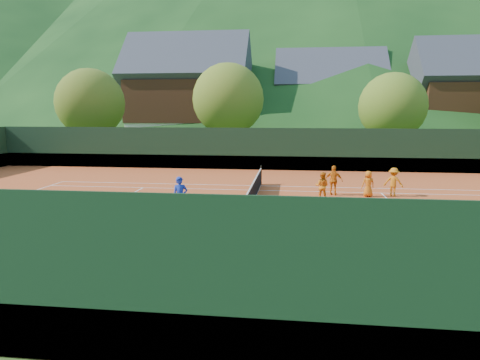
# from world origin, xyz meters

# --- Properties ---
(ground) EXTENTS (400.00, 400.00, 0.00)m
(ground) POSITION_xyz_m (0.00, 0.00, 0.00)
(ground) COLOR #2C4E18
(ground) RESTS_ON ground
(clay_court) EXTENTS (40.00, 24.00, 0.02)m
(clay_court) POSITION_xyz_m (0.00, 0.00, 0.01)
(clay_court) COLOR #BB491E
(clay_court) RESTS_ON ground
(coach) EXTENTS (0.68, 0.54, 1.64)m
(coach) POSITION_xyz_m (-2.67, -1.98, 0.84)
(coach) COLOR #1931A4
(coach) RESTS_ON clay_court
(student_a) EXTENTS (0.77, 0.67, 1.35)m
(student_a) POSITION_xyz_m (3.22, 2.02, 0.70)
(student_a) COLOR orange
(student_a) RESTS_ON clay_court
(student_b) EXTENTS (0.95, 0.58, 1.51)m
(student_b) POSITION_xyz_m (3.88, 3.28, 0.77)
(student_b) COLOR orange
(student_b) RESTS_ON clay_court
(student_c) EXTENTS (0.71, 0.55, 1.29)m
(student_c) POSITION_xyz_m (5.54, 3.11, 0.67)
(student_c) COLOR orange
(student_c) RESTS_ON clay_court
(student_d) EXTENTS (1.05, 0.81, 1.43)m
(student_d) POSITION_xyz_m (6.81, 3.38, 0.73)
(student_d) COLOR orange
(student_d) RESTS_ON clay_court
(tennis_ball_0) EXTENTS (0.07, 0.07, 0.07)m
(tennis_ball_0) POSITION_xyz_m (-4.13, -4.95, 0.05)
(tennis_ball_0) COLOR #BFF128
(tennis_ball_0) RESTS_ON clay_court
(tennis_ball_1) EXTENTS (0.07, 0.07, 0.07)m
(tennis_ball_1) POSITION_xyz_m (-1.47, -1.45, 0.05)
(tennis_ball_1) COLOR #BFF128
(tennis_ball_1) RESTS_ON clay_court
(tennis_ball_2) EXTENTS (0.07, 0.07, 0.07)m
(tennis_ball_2) POSITION_xyz_m (4.70, -6.82, 0.05)
(tennis_ball_2) COLOR #BFF128
(tennis_ball_2) RESTS_ON clay_court
(tennis_ball_3) EXTENTS (0.07, 0.07, 0.07)m
(tennis_ball_3) POSITION_xyz_m (-9.08, -2.31, 0.05)
(tennis_ball_3) COLOR #BFF128
(tennis_ball_3) RESTS_ON clay_court
(tennis_ball_4) EXTENTS (0.07, 0.07, 0.07)m
(tennis_ball_4) POSITION_xyz_m (0.44, -0.95, 0.05)
(tennis_ball_4) COLOR #BFF128
(tennis_ball_4) RESTS_ON clay_court
(tennis_ball_5) EXTENTS (0.07, 0.07, 0.07)m
(tennis_ball_5) POSITION_xyz_m (2.69, -5.18, 0.05)
(tennis_ball_5) COLOR #BFF128
(tennis_ball_5) RESTS_ON clay_court
(tennis_ball_6) EXTENTS (0.07, 0.07, 0.07)m
(tennis_ball_6) POSITION_xyz_m (-4.30, -7.38, 0.05)
(tennis_ball_6) COLOR #BFF128
(tennis_ball_6) RESTS_ON clay_court
(tennis_ball_7) EXTENTS (0.07, 0.07, 0.07)m
(tennis_ball_7) POSITION_xyz_m (1.64, -6.50, 0.05)
(tennis_ball_7) COLOR #BFF128
(tennis_ball_7) RESTS_ON clay_court
(tennis_ball_8) EXTENTS (0.07, 0.07, 0.07)m
(tennis_ball_8) POSITION_xyz_m (-1.49, -3.30, 0.05)
(tennis_ball_8) COLOR #BFF128
(tennis_ball_8) RESTS_ON clay_court
(tennis_ball_10) EXTENTS (0.07, 0.07, 0.07)m
(tennis_ball_10) POSITION_xyz_m (1.65, -8.97, 0.05)
(tennis_ball_10) COLOR #BFF128
(tennis_ball_10) RESTS_ON clay_court
(tennis_ball_12) EXTENTS (0.07, 0.07, 0.07)m
(tennis_ball_12) POSITION_xyz_m (2.69, -2.04, 0.05)
(tennis_ball_12) COLOR #BFF128
(tennis_ball_12) RESTS_ON clay_court
(tennis_ball_14) EXTENTS (0.07, 0.07, 0.07)m
(tennis_ball_14) POSITION_xyz_m (2.35, -4.78, 0.05)
(tennis_ball_14) COLOR #BFF128
(tennis_ball_14) RESTS_ON clay_court
(tennis_ball_15) EXTENTS (0.07, 0.07, 0.07)m
(tennis_ball_15) POSITION_xyz_m (-3.57, -2.04, 0.05)
(tennis_ball_15) COLOR #BFF128
(tennis_ball_15) RESTS_ON clay_court
(tennis_ball_16) EXTENTS (0.07, 0.07, 0.07)m
(tennis_ball_16) POSITION_xyz_m (-6.69, -6.68, 0.05)
(tennis_ball_16) COLOR #BFF128
(tennis_ball_16) RESTS_ON clay_court
(tennis_ball_18) EXTENTS (0.07, 0.07, 0.07)m
(tennis_ball_18) POSITION_xyz_m (0.50, -2.55, 0.05)
(tennis_ball_18) COLOR #BFF128
(tennis_ball_18) RESTS_ON clay_court
(tennis_ball_19) EXTENTS (0.07, 0.07, 0.07)m
(tennis_ball_19) POSITION_xyz_m (5.57, -8.28, 0.05)
(tennis_ball_19) COLOR #BFF128
(tennis_ball_19) RESTS_ON clay_court
(tennis_ball_20) EXTENTS (0.07, 0.07, 0.07)m
(tennis_ball_20) POSITION_xyz_m (4.37, -9.13, 0.05)
(tennis_ball_20) COLOR #BFF128
(tennis_ball_20) RESTS_ON clay_court
(tennis_ball_21) EXTENTS (0.07, 0.07, 0.07)m
(tennis_ball_21) POSITION_xyz_m (-2.46, -2.17, 0.05)
(tennis_ball_21) COLOR #BFF128
(tennis_ball_21) RESTS_ON clay_court
(tennis_ball_22) EXTENTS (0.07, 0.07, 0.07)m
(tennis_ball_22) POSITION_xyz_m (5.48, -4.57, 0.05)
(tennis_ball_22) COLOR #BFF128
(tennis_ball_22) RESTS_ON clay_court
(tennis_ball_23) EXTENTS (0.07, 0.07, 0.07)m
(tennis_ball_23) POSITION_xyz_m (3.89, -0.97, 0.05)
(tennis_ball_23) COLOR #BFF128
(tennis_ball_23) RESTS_ON clay_court
(tennis_ball_24) EXTENTS (0.07, 0.07, 0.07)m
(tennis_ball_24) POSITION_xyz_m (-8.29, -4.98, 0.05)
(tennis_ball_24) COLOR #BFF128
(tennis_ball_24) RESTS_ON clay_court
(tennis_ball_25) EXTENTS (0.07, 0.07, 0.07)m
(tennis_ball_25) POSITION_xyz_m (-0.43, -6.84, 0.05)
(tennis_ball_25) COLOR #BFF128
(tennis_ball_25) RESTS_ON clay_court
(tennis_ball_26) EXTENTS (0.07, 0.07, 0.07)m
(tennis_ball_26) POSITION_xyz_m (-2.90, -0.95, 0.05)
(tennis_ball_26) COLOR #BFF128
(tennis_ball_26) RESTS_ON clay_court
(court_lines) EXTENTS (23.83, 11.03, 0.00)m
(court_lines) POSITION_xyz_m (0.00, 0.00, 0.02)
(court_lines) COLOR white
(court_lines) RESTS_ON clay_court
(tennis_net) EXTENTS (0.10, 12.07, 1.10)m
(tennis_net) POSITION_xyz_m (0.00, 0.00, 0.52)
(tennis_net) COLOR black
(tennis_net) RESTS_ON clay_court
(perimeter_fence) EXTENTS (40.40, 24.24, 3.00)m
(perimeter_fence) POSITION_xyz_m (0.00, 0.00, 1.27)
(perimeter_fence) COLOR black
(perimeter_fence) RESTS_ON clay_court
(ball_hopper) EXTENTS (0.57, 0.57, 1.00)m
(ball_hopper) POSITION_xyz_m (-7.20, -4.89, 0.77)
(ball_hopper) COLOR black
(ball_hopper) RESTS_ON clay_court
(chalet_left) EXTENTS (13.80, 9.93, 12.92)m
(chalet_left) POSITION_xyz_m (-10.00, 30.00, 5.65)
(chalet_left) COLOR beige
(chalet_left) RESTS_ON ground
(chalet_mid) EXTENTS (12.65, 8.82, 11.45)m
(chalet_mid) POSITION_xyz_m (6.00, 34.00, 4.99)
(chalet_mid) COLOR beige
(chalet_mid) RESTS_ON ground
(chalet_right) EXTENTS (11.50, 8.82, 11.91)m
(chalet_right) POSITION_xyz_m (20.00, 30.00, 5.26)
(chalet_right) COLOR beige
(chalet_right) RESTS_ON ground
(tree_a) EXTENTS (6.00, 6.00, 7.88)m
(tree_a) POSITION_xyz_m (-16.00, 18.00, 4.87)
(tree_a) COLOR #41291A
(tree_a) RESTS_ON ground
(tree_b) EXTENTS (6.40, 6.40, 8.40)m
(tree_b) POSITION_xyz_m (-4.00, 20.00, 5.19)
(tree_b) COLOR #41291A
(tree_b) RESTS_ON ground
(tree_c) EXTENTS (5.60, 5.60, 7.35)m
(tree_c) POSITION_xyz_m (10.00, 19.00, 4.54)
(tree_c) COLOR #3E2618
(tree_c) RESTS_ON ground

